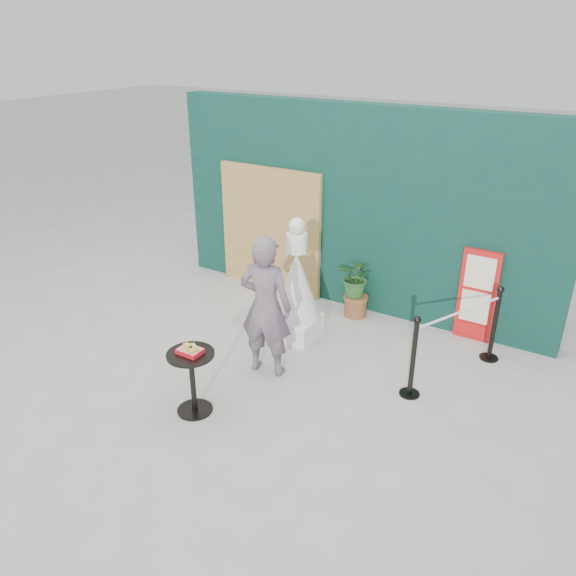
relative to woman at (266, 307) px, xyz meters
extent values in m
plane|color=#ADAAA5|center=(0.07, -0.81, -0.89)|extent=(60.00, 60.00, 0.00)
cube|color=#0A2F2A|center=(0.07, 2.34, 0.61)|extent=(6.00, 0.30, 3.00)
cube|color=tan|center=(-1.33, 2.13, 0.11)|extent=(1.80, 0.08, 2.00)
imported|color=slate|center=(0.00, 0.00, 0.00)|extent=(0.72, 0.54, 1.79)
cube|color=red|center=(1.97, 2.15, -0.24)|extent=(0.50, 0.06, 1.30)
cube|color=beige|center=(1.97, 2.12, 0.11)|extent=(0.38, 0.02, 0.45)
cube|color=beige|center=(1.97, 2.12, -0.39)|extent=(0.38, 0.02, 0.45)
cube|color=red|center=(1.97, 2.12, -0.74)|extent=(0.38, 0.02, 0.18)
cube|color=white|center=(-0.12, 0.92, -0.73)|extent=(0.58, 0.58, 0.32)
cone|color=silver|center=(-0.12, 0.92, -0.10)|extent=(0.67, 0.67, 0.95)
cylinder|color=white|center=(-0.12, 0.92, 0.50)|extent=(0.27, 0.27, 0.25)
sphere|color=silver|center=(-0.12, 0.92, 0.73)|extent=(0.21, 0.21, 0.21)
cylinder|color=black|center=(-0.23, -1.11, -0.88)|extent=(0.40, 0.40, 0.02)
cylinder|color=black|center=(-0.23, -1.11, -0.53)|extent=(0.06, 0.06, 0.72)
cylinder|color=black|center=(-0.23, -1.11, -0.16)|extent=(0.52, 0.52, 0.03)
cube|color=red|center=(-0.23, -1.11, -0.12)|extent=(0.26, 0.19, 0.05)
cube|color=red|center=(-0.23, -1.11, -0.09)|extent=(0.24, 0.17, 0.00)
cube|color=gold|center=(-0.27, -1.10, -0.08)|extent=(0.15, 0.14, 0.02)
cube|color=gold|center=(-0.18, -1.13, -0.08)|extent=(0.13, 0.13, 0.02)
cone|color=#F9F741|center=(-0.21, -1.06, -0.06)|extent=(0.06, 0.06, 0.06)
cylinder|color=brown|center=(0.31, 1.94, -0.76)|extent=(0.33, 0.33, 0.28)
cylinder|color=brown|center=(0.31, 1.94, -0.59)|extent=(0.37, 0.37, 0.05)
imported|color=#285624|center=(0.31, 1.94, -0.27)|extent=(0.54, 0.47, 0.61)
cylinder|color=black|center=(1.72, 0.44, -0.88)|extent=(0.24, 0.24, 0.02)
cylinder|color=black|center=(1.72, 0.44, -0.41)|extent=(0.06, 0.06, 0.96)
sphere|color=black|center=(1.72, 0.44, 0.10)|extent=(0.09, 0.09, 0.09)
cylinder|color=black|center=(2.32, 1.74, -0.88)|extent=(0.24, 0.24, 0.02)
cylinder|color=black|center=(2.32, 1.74, -0.41)|extent=(0.06, 0.06, 0.96)
sphere|color=black|center=(2.32, 1.74, 0.10)|extent=(0.09, 0.09, 0.09)
cylinder|color=silver|center=(2.02, 1.09, -0.01)|extent=(0.63, 1.31, 0.03)
camera|label=1|loc=(3.36, -4.96, 3.00)|focal=35.00mm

